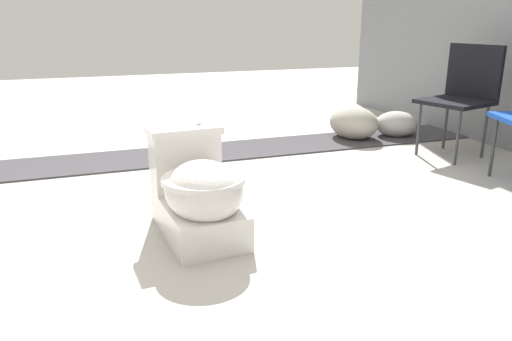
{
  "coord_description": "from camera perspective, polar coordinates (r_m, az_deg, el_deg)",
  "views": [
    {
      "loc": [
        2.36,
        -0.63,
        1.04
      ],
      "look_at": [
        0.12,
        0.16,
        0.3
      ],
      "focal_mm": 35.0,
      "sensor_mm": 36.0,
      "label": 1
    }
  ],
  "objects": [
    {
      "name": "gravel_strip",
      "position": [
        4.01,
        -2.35,
        2.36
      ],
      "size": [
        0.56,
        8.0,
        0.01
      ],
      "primitive_type": "cube",
      "color": "#423F44",
      "rests_on": "ground"
    },
    {
      "name": "folding_chair_left",
      "position": [
        4.12,
        22.69,
        8.63
      ],
      "size": [
        0.54,
        0.54,
        0.83
      ],
      "rotation": [
        0.0,
        0.0,
        -1.3
      ],
      "color": "black",
      "rests_on": "ground"
    },
    {
      "name": "boulder_near",
      "position": [
        4.64,
        15.74,
        5.13
      ],
      "size": [
        0.41,
        0.45,
        0.23
      ],
      "primitive_type": "ellipsoid",
      "rotation": [
        0.0,
        0.0,
        1.25
      ],
      "color": "#B7B2AD",
      "rests_on": "ground"
    },
    {
      "name": "boulder_far",
      "position": [
        4.47,
        11.1,
        5.38
      ],
      "size": [
        0.54,
        0.47,
        0.28
      ],
      "primitive_type": "ellipsoid",
      "rotation": [
        0.0,
        0.0,
        0.23
      ],
      "color": "#ADA899",
      "rests_on": "ground"
    },
    {
      "name": "toilet",
      "position": [
        2.43,
        -6.64,
        -2.51
      ],
      "size": [
        0.66,
        0.42,
        0.52
      ],
      "rotation": [
        0.0,
        0.0,
        0.07
      ],
      "color": "white",
      "rests_on": "ground"
    },
    {
      "name": "ground_plane",
      "position": [
        2.66,
        -4.11,
        -5.78
      ],
      "size": [
        14.0,
        14.0,
        0.0
      ],
      "primitive_type": "plane",
      "color": "#B7B2A8"
    }
  ]
}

